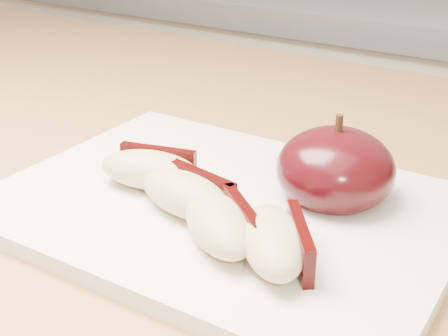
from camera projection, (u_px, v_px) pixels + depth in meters
The scene contains 7 objects.
back_cabinet at pixel (434, 233), 1.24m from camera, with size 2.40×0.62×0.94m.
cutting_board at pixel (224, 208), 0.44m from camera, with size 0.31×0.23×0.01m, color silver.
apple_half at pixel (335, 169), 0.43m from camera, with size 0.10×0.10×0.07m.
apple_wedge_a at pixel (151, 169), 0.45m from camera, with size 0.08×0.05×0.03m.
apple_wedge_b at pixel (187, 194), 0.42m from camera, with size 0.08×0.05×0.03m.
apple_wedge_c at pixel (221, 224), 0.38m from camera, with size 0.08×0.08×0.03m.
apple_wedge_d at pixel (276, 241), 0.36m from camera, with size 0.07×0.08×0.03m.
Camera 1 is at (0.23, 0.07, 1.12)m, focal length 50.00 mm.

